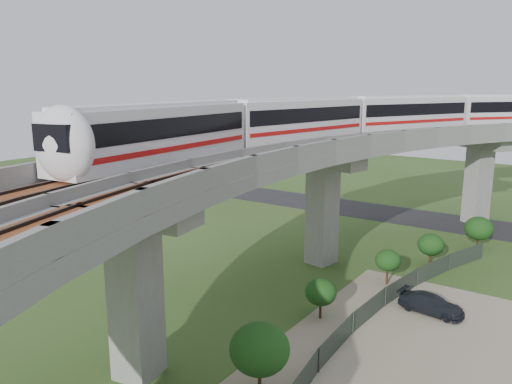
% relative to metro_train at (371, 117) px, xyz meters
% --- Properties ---
extents(ground, '(160.00, 160.00, 0.00)m').
position_rel_metro_train_xyz_m(ground, '(-2.59, -16.21, -12.31)').
color(ground, '#385221').
rests_on(ground, ground).
extents(dirt_lot, '(18.00, 26.00, 0.04)m').
position_rel_metro_train_xyz_m(dirt_lot, '(11.41, -18.21, -12.29)').
color(dirt_lot, gray).
rests_on(dirt_lot, ground).
extents(asphalt_road, '(60.00, 8.00, 0.03)m').
position_rel_metro_train_xyz_m(asphalt_road, '(-2.59, 13.79, -12.29)').
color(asphalt_road, '#232326').
rests_on(asphalt_road, ground).
extents(viaduct, '(19.58, 73.98, 11.40)m').
position_rel_metro_train_xyz_m(viaduct, '(1.25, -16.21, -3.26)').
color(viaduct, '#99968E').
rests_on(viaduct, ground).
extents(metro_train, '(20.69, 58.96, 3.64)m').
position_rel_metro_train_xyz_m(metro_train, '(0.00, 0.00, 0.00)').
color(metro_train, white).
rests_on(metro_train, ground).
extents(fence, '(3.87, 38.73, 1.50)m').
position_rel_metro_train_xyz_m(fence, '(7.16, -16.21, -11.56)').
color(fence, '#2D382D').
rests_on(fence, ground).
extents(tree_0, '(2.55, 2.55, 3.24)m').
position_rel_metro_train_xyz_m(tree_0, '(8.84, 5.22, -10.16)').
color(tree_0, '#382314').
rests_on(tree_0, ground).
extents(tree_1, '(2.18, 2.18, 2.81)m').
position_rel_metro_train_xyz_m(tree_1, '(6.34, -1.32, -10.43)').
color(tree_1, '#382314').
rests_on(tree_1, ground).
extents(tree_2, '(1.94, 1.94, 2.78)m').
position_rel_metro_train_xyz_m(tree_2, '(4.80, -7.33, -10.36)').
color(tree_2, '#382314').
rests_on(tree_2, ground).
extents(tree_3, '(2.08, 2.08, 2.75)m').
position_rel_metro_train_xyz_m(tree_3, '(3.24, -15.41, -10.45)').
color(tree_3, '#382314').
rests_on(tree_3, ground).
extents(tree_4, '(2.94, 2.94, 3.92)m').
position_rel_metro_train_xyz_m(tree_4, '(4.78, -24.78, -9.64)').
color(tree_4, '#382314').
rests_on(tree_4, ground).
extents(car_dark, '(4.50, 2.20, 1.26)m').
position_rel_metro_train_xyz_m(car_dark, '(9.02, -10.46, -11.64)').
color(car_dark, black).
rests_on(car_dark, dirt_lot).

